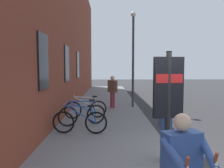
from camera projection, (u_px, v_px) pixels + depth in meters
ground at (162, 114)px, 10.40m from camera, size 60.00×60.00×0.00m
sidewalk_pavement at (106, 105)px, 12.34m from camera, size 24.00×3.50×0.12m
station_facade at (72, 32)px, 12.97m from camera, size 22.00×0.65×8.69m
bicycle_mid_rack at (80, 122)px, 6.86m from camera, size 0.48×1.77×0.97m
bicycle_far_end at (83, 115)px, 7.89m from camera, size 0.72×1.68×0.97m
bicycle_nearest_sign at (86, 109)px, 8.97m from camera, size 0.54×1.75×0.97m
transit_info_sign at (168, 96)px, 3.88m from camera, size 0.15×0.56×2.40m
pedestrian_by_facade at (165, 121)px, 4.76m from camera, size 0.58×0.24×1.52m
pedestrian_near_bus at (113, 88)px, 11.24m from camera, size 0.50×0.52×1.68m
tourist_with_hotdogs at (182, 163)px, 2.56m from camera, size 0.63×0.62×1.57m
street_lamp at (133, 51)px, 11.35m from camera, size 0.28×0.28×5.02m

